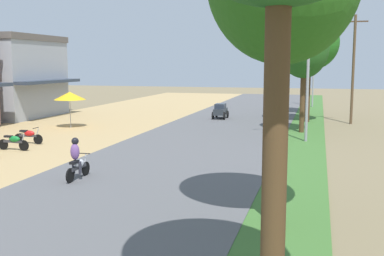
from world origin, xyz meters
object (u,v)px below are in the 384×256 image
(car_hatchback_charcoal, at_px, (220,110))
(median_tree_fifth, at_px, (309,22))
(median_tree_fourth, at_px, (309,43))
(streetlamp_mid, at_px, (314,60))
(vendor_umbrella, at_px, (70,96))
(median_tree_third, at_px, (304,48))
(utility_pole_near, at_px, (353,68))
(parked_motorbike_fifth, at_px, (29,135))
(motorbike_ahead_fourth, at_px, (77,160))
(streetlamp_near, at_px, (308,60))
(parked_motorbike_fourth, at_px, (14,141))

(car_hatchback_charcoal, bearing_deg, median_tree_fifth, 36.04)
(median_tree_fourth, height_order, streetlamp_mid, streetlamp_mid)
(median_tree_fourth, distance_m, streetlamp_mid, 13.52)
(vendor_umbrella, height_order, median_tree_third, median_tree_third)
(median_tree_fourth, xyz_separation_m, streetlamp_mid, (0.20, 13.47, -1.19))
(median_tree_fifth, height_order, utility_pole_near, median_tree_fifth)
(median_tree_fourth, xyz_separation_m, median_tree_fifth, (-0.16, 5.10, 1.98))
(parked_motorbike_fifth, xyz_separation_m, motorbike_ahead_fourth, (6.75, -6.78, 0.30))
(median_tree_third, xyz_separation_m, utility_pole_near, (3.45, 5.92, -1.31))
(utility_pole_near, xyz_separation_m, car_hatchback_charcoal, (-10.16, 0.16, -3.51))
(median_tree_third, relative_size, median_tree_fourth, 0.92)
(parked_motorbike_fifth, relative_size, streetlamp_mid, 0.21)
(vendor_umbrella, bearing_deg, median_tree_third, 6.93)
(median_tree_fourth, xyz_separation_m, streetlamp_near, (0.20, -9.56, -1.35))
(parked_motorbike_fourth, xyz_separation_m, motorbike_ahead_fourth, (6.30, -4.81, 0.30))
(utility_pole_near, bearing_deg, motorbike_ahead_fourth, -118.03)
(parked_motorbike_fifth, bearing_deg, median_tree_third, 30.56)
(streetlamp_near, bearing_deg, parked_motorbike_fourth, -154.57)
(parked_motorbike_fourth, bearing_deg, median_tree_fourth, 48.88)
(parked_motorbike_fourth, relative_size, car_hatchback_charcoal, 0.90)
(streetlamp_near, distance_m, streetlamp_mid, 23.03)
(vendor_umbrella, height_order, median_tree_fourth, median_tree_fourth)
(median_tree_fourth, bearing_deg, parked_motorbike_fifth, -135.60)
(median_tree_third, distance_m, median_tree_fourth, 5.91)
(parked_motorbike_fourth, bearing_deg, median_tree_fifth, 56.59)
(streetlamp_near, xyz_separation_m, streetlamp_mid, (0.00, 23.02, 0.16))
(parked_motorbike_fourth, distance_m, parked_motorbike_fifth, 2.01)
(streetlamp_mid, bearing_deg, motorbike_ahead_fourth, -103.43)
(streetlamp_mid, bearing_deg, median_tree_fifth, -92.46)
(streetlamp_near, relative_size, utility_pole_near, 1.00)
(parked_motorbike_fifth, relative_size, motorbike_ahead_fourth, 1.00)
(vendor_umbrella, xyz_separation_m, median_tree_fifth, (15.87, 12.91, 5.75))
(parked_motorbike_fifth, distance_m, utility_pole_near, 23.54)
(median_tree_fourth, bearing_deg, parked_motorbike_fourth, -131.12)
(parked_motorbike_fourth, height_order, streetlamp_mid, streetlamp_mid)
(parked_motorbike_fifth, height_order, vendor_umbrella, vendor_umbrella)
(median_tree_third, bearing_deg, median_tree_fourth, 88.18)
(car_hatchback_charcoal, bearing_deg, utility_pole_near, -0.93)
(median_tree_fourth, distance_m, utility_pole_near, 3.74)
(utility_pole_near, height_order, car_hatchback_charcoal, utility_pole_near)
(median_tree_fourth, bearing_deg, utility_pole_near, 0.57)
(median_tree_fifth, bearing_deg, utility_pole_near, -55.96)
(streetlamp_near, bearing_deg, median_tree_fifth, 91.40)
(car_hatchback_charcoal, bearing_deg, median_tree_fourth, -1.64)
(parked_motorbike_fourth, relative_size, utility_pole_near, 0.22)
(parked_motorbike_fourth, xyz_separation_m, parked_motorbike_fifth, (-0.44, 1.96, 0.00))
(utility_pole_near, bearing_deg, car_hatchback_charcoal, 179.07)
(vendor_umbrella, xyz_separation_m, car_hatchback_charcoal, (9.13, 8.01, -1.56))
(median_tree_fourth, bearing_deg, streetlamp_near, -88.82)
(utility_pole_near, bearing_deg, parked_motorbike_fourth, -136.90)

